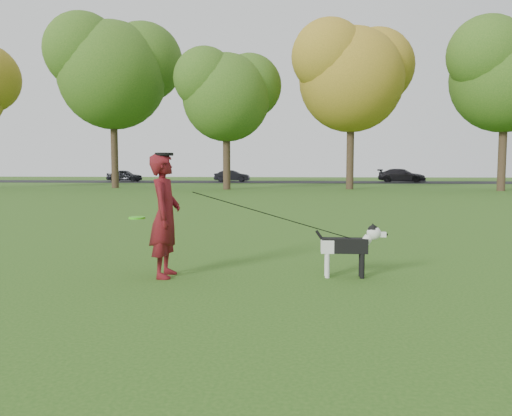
# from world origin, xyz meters

# --- Properties ---
(ground) EXTENTS (120.00, 120.00, 0.00)m
(ground) POSITION_xyz_m (0.00, 0.00, 0.00)
(ground) COLOR #285116
(ground) RESTS_ON ground
(road) EXTENTS (120.00, 7.00, 0.02)m
(road) POSITION_xyz_m (0.00, 40.00, 0.01)
(road) COLOR black
(road) RESTS_ON ground
(man) EXTENTS (0.42, 0.64, 1.72)m
(man) POSITION_xyz_m (-1.31, 0.14, 0.86)
(man) COLOR #58120C
(man) RESTS_ON ground
(dog) EXTENTS (1.00, 0.20, 0.76)m
(dog) POSITION_xyz_m (1.26, 0.31, 0.46)
(dog) COLOR black
(dog) RESTS_ON ground
(car_left) EXTENTS (3.38, 1.51, 1.13)m
(car_left) POSITION_xyz_m (-15.91, 40.00, 0.59)
(car_left) COLOR black
(car_left) RESTS_ON road
(car_mid) EXTENTS (3.35, 1.30, 1.09)m
(car_mid) POSITION_xyz_m (-5.53, 40.00, 0.56)
(car_mid) COLOR black
(car_mid) RESTS_ON road
(car_right) EXTENTS (4.57, 3.01, 1.23)m
(car_right) POSITION_xyz_m (10.13, 40.00, 0.64)
(car_right) COLOR black
(car_right) RESTS_ON road
(man_held_items) EXTENTS (3.21, 0.33, 1.22)m
(man_held_items) POSITION_xyz_m (0.23, 0.20, 0.86)
(man_held_items) COLOR #44DC1B
(man_held_items) RESTS_ON ground
(tree_row) EXTENTS (51.74, 8.86, 12.01)m
(tree_row) POSITION_xyz_m (-1.43, 26.07, 7.41)
(tree_row) COLOR #38281C
(tree_row) RESTS_ON ground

